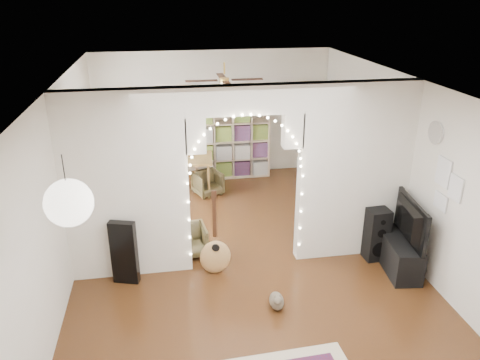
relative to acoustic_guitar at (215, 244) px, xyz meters
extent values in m
plane|color=black|center=(0.47, 0.25, -0.49)|extent=(7.50, 7.50, 0.00)
cube|color=white|center=(0.47, 0.25, 2.21)|extent=(5.00, 7.50, 0.02)
cube|color=silver|center=(0.47, 4.00, 0.86)|extent=(5.00, 0.02, 2.70)
cube|color=silver|center=(-2.03, 0.25, 0.86)|extent=(0.02, 7.50, 2.70)
cube|color=silver|center=(2.97, 0.25, 0.86)|extent=(0.02, 7.50, 2.70)
cube|color=silver|center=(-1.18, 0.25, 0.86)|extent=(1.70, 0.20, 2.70)
cube|color=silver|center=(2.12, 0.25, 0.86)|extent=(1.70, 0.20, 2.70)
cube|color=silver|center=(0.47, 0.25, 2.01)|extent=(1.60, 0.20, 0.40)
cube|color=white|center=(-2.00, 2.05, 1.01)|extent=(0.04, 1.20, 1.40)
cylinder|color=white|center=(2.95, -0.35, 1.61)|extent=(0.03, 0.31, 0.31)
sphere|color=white|center=(-1.43, -2.15, 1.76)|extent=(0.40, 0.40, 0.40)
cube|color=black|center=(-1.27, 0.00, -0.02)|extent=(0.38, 0.22, 0.95)
ellipsoid|color=#B9884A|center=(0.00, 0.00, -0.02)|extent=(0.47, 0.28, 0.54)
cube|color=#311B0D|center=(0.00, 0.00, 0.43)|extent=(0.06, 0.05, 0.62)
cube|color=#311B0D|center=(0.00, 0.00, 0.77)|extent=(0.07, 0.05, 0.13)
ellipsoid|color=brown|center=(0.69, -0.93, -0.38)|extent=(0.24, 0.32, 0.21)
sphere|color=brown|center=(0.67, -1.05, -0.28)|extent=(0.14, 0.14, 0.12)
cone|color=brown|center=(0.64, -1.05, -0.22)|extent=(0.04, 0.04, 0.04)
cone|color=brown|center=(0.70, -1.05, -0.22)|extent=(0.04, 0.04, 0.04)
cylinder|color=brown|center=(0.71, -0.78, -0.45)|extent=(0.06, 0.20, 0.06)
cube|color=black|center=(2.47, 0.00, -0.08)|extent=(0.33, 0.29, 0.83)
cylinder|color=black|center=(2.48, -0.14, -0.26)|extent=(0.24, 0.03, 0.24)
cylinder|color=black|center=(2.48, -0.14, 0.02)|extent=(0.13, 0.03, 0.13)
cylinder|color=black|center=(2.48, -0.14, 0.20)|extent=(0.07, 0.02, 0.07)
cube|color=black|center=(2.67, -0.34, -0.24)|extent=(0.52, 1.04, 0.50)
imported|color=black|center=(2.67, -0.34, 0.32)|extent=(0.27, 1.08, 0.62)
cube|color=beige|center=(0.83, 3.75, 0.33)|extent=(1.61, 0.44, 1.65)
cube|color=olive|center=(-0.30, 3.00, 0.24)|extent=(1.26, 0.90, 0.05)
cylinder|color=olive|center=(-0.85, 2.73, -0.14)|extent=(0.05, 0.05, 0.70)
cylinder|color=olive|center=(0.19, 2.64, -0.14)|extent=(0.05, 0.05, 0.70)
cylinder|color=olive|center=(-0.79, 3.36, -0.14)|extent=(0.05, 0.05, 0.70)
cylinder|color=olive|center=(0.24, 3.28, -0.14)|extent=(0.05, 0.05, 0.70)
imported|color=silver|center=(-0.30, 3.00, 0.36)|extent=(0.20, 0.20, 0.19)
imported|color=#483F24|center=(-0.33, 0.60, -0.25)|extent=(0.56, 0.57, 0.47)
imported|color=#483F24|center=(0.19, 2.84, -0.25)|extent=(0.66, 0.67, 0.47)
camera|label=1|loc=(-0.62, -5.80, 3.40)|focal=35.00mm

